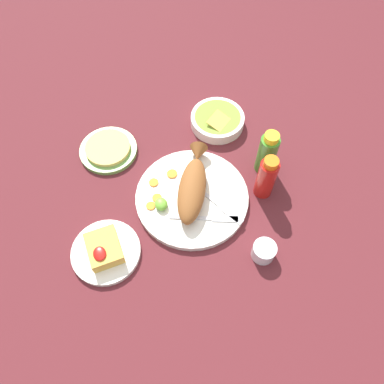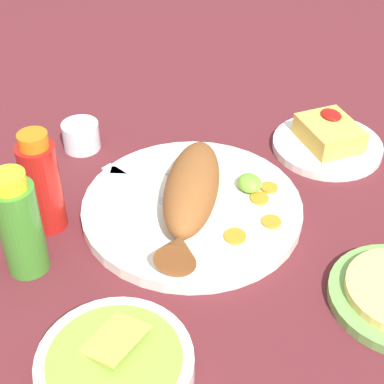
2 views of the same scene
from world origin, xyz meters
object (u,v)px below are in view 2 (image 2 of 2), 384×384
hot_sauce_bottle_red (42,184)px  side_plate_fries (327,146)px  main_plate (192,208)px  hot_sauce_bottle_green (20,225)px  fried_fish (190,194)px  guacamole_bowl (115,366)px  fork_far (163,172)px  fork_near (141,188)px  salt_cup (81,137)px

hot_sauce_bottle_red → side_plate_fries: bearing=-87.3°
main_plate → hot_sauce_bottle_green: 0.24m
fried_fish → hot_sauce_bottle_red: (0.06, 0.19, 0.02)m
guacamole_bowl → fork_far: bearing=-27.1°
fork_near → hot_sauce_bottle_green: hot_sauce_bottle_green is taller
salt_cup → fork_far: bearing=-145.6°
main_plate → fork_far: (0.08, 0.02, 0.01)m
main_plate → salt_cup: salt_cup is taller
fork_near → hot_sauce_bottle_red: (-0.01, 0.14, 0.05)m
fork_near → fried_fish: bearing=-169.8°
main_plate → fried_fish: size_ratio=1.26×
main_plate → fork_near: bearing=46.2°
fork_far → salt_cup: bearing=-31.9°
hot_sauce_bottle_green → fork_far: bearing=-64.2°
fork_far → hot_sauce_bottle_red: (-0.03, 0.18, 0.05)m
fork_near → hot_sauce_bottle_red: 0.15m
main_plate → fork_far: fork_far is taller
fork_near → fork_far: 0.05m
fork_far → salt_cup: size_ratio=2.90×
main_plate → fork_far: size_ratio=1.79×
fork_far → guacamole_bowl: (-0.31, 0.16, 0.00)m
guacamole_bowl → salt_cup: bearing=-8.1°
fork_far → hot_sauce_bottle_green: size_ratio=1.17×
main_plate → guacamole_bowl: 0.28m
main_plate → hot_sauce_bottle_red: (0.05, 0.20, 0.06)m
hot_sauce_bottle_red → salt_cup: hot_sauce_bottle_red is taller
hot_sauce_bottle_green → side_plate_fries: (0.09, -0.50, -0.06)m
salt_cup → side_plate_fries: bearing=-111.8°
side_plate_fries → fork_near: bearing=92.5°
side_plate_fries → guacamole_bowl: (-0.30, 0.44, 0.01)m
main_plate → fork_near: 0.08m
side_plate_fries → guacamole_bowl: bearing=124.0°
fried_fish → hot_sauce_bottle_red: hot_sauce_bottle_red is taller
main_plate → guacamole_bowl: size_ratio=1.88×
side_plate_fries → salt_cup: bearing=68.2°
fried_fish → hot_sauce_bottle_green: 0.23m
side_plate_fries → main_plate: bearing=104.8°
side_plate_fries → hot_sauce_bottle_red: bearing=92.7°
hot_sauce_bottle_red → hot_sauce_bottle_green: hot_sauce_bottle_red is taller
fried_fish → hot_sauce_bottle_green: hot_sauce_bottle_green is taller
salt_cup → guacamole_bowl: 0.45m
fried_fish → hot_sauce_bottle_red: bearing=100.8°
fork_near → guacamole_bowl: bearing=131.8°
fork_near → side_plate_fries: (0.01, -0.32, -0.01)m
hot_sauce_bottle_red → salt_cup: bearing=-26.5°
hot_sauce_bottle_green → guacamole_bowl: (-0.20, -0.06, -0.05)m
fork_near → fork_far: same height
main_plate → fork_near: fork_near is taller
salt_cup → guacamole_bowl: size_ratio=0.36×
hot_sauce_bottle_green → side_plate_fries: bearing=-79.4°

